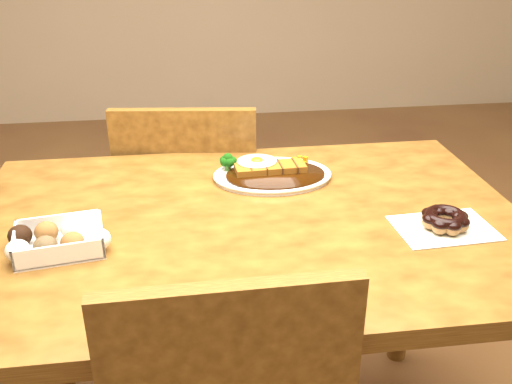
{
  "coord_description": "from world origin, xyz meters",
  "views": [
    {
      "loc": [
        -0.13,
        -1.07,
        1.34
      ],
      "look_at": [
        0.02,
        0.0,
        0.81
      ],
      "focal_mm": 40.0,
      "sensor_mm": 36.0,
      "label": 1
    }
  ],
  "objects": [
    {
      "name": "table",
      "position": [
        0.0,
        0.0,
        0.65
      ],
      "size": [
        1.2,
        0.8,
        0.75
      ],
      "color": "#48290E",
      "rests_on": "ground"
    },
    {
      "name": "chair_far",
      "position": [
        -0.11,
        0.54,
        0.48
      ],
      "size": [
        0.47,
        0.47,
        0.87
      ],
      "rotation": [
        0.0,
        0.0,
        3.02
      ],
      "color": "#48290E",
      "rests_on": "ground"
    },
    {
      "name": "katsu_curry_plate",
      "position": [
        0.08,
        0.2,
        0.76
      ],
      "size": [
        0.29,
        0.21,
        0.06
      ],
      "rotation": [
        0.0,
        0.0,
        -0.02
      ],
      "color": "white",
      "rests_on": "table"
    },
    {
      "name": "donut_box",
      "position": [
        -0.38,
        -0.08,
        0.77
      ],
      "size": [
        0.2,
        0.15,
        0.05
      ],
      "rotation": [
        0.0,
        0.0,
        0.16
      ],
      "color": "white",
      "rests_on": "table"
    },
    {
      "name": "pon_de_ring",
      "position": [
        0.4,
        -0.1,
        0.77
      ],
      "size": [
        0.21,
        0.15,
        0.04
      ],
      "rotation": [
        0.0,
        0.0,
        0.05
      ],
      "color": "silver",
      "rests_on": "table"
    }
  ]
}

